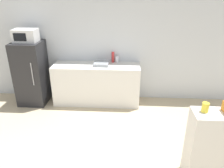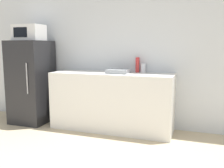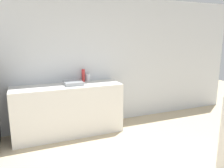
{
  "view_description": "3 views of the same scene",
  "coord_description": "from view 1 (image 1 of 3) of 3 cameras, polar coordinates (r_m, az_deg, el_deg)",
  "views": [
    {
      "loc": [
        0.56,
        -1.69,
        2.53
      ],
      "look_at": [
        0.33,
        1.9,
        0.95
      ],
      "focal_mm": 35.0,
      "sensor_mm": 36.0,
      "label": 1
    },
    {
      "loc": [
        1.23,
        -0.8,
        1.36
      ],
      "look_at": [
        0.25,
        1.99,
        0.91
      ],
      "focal_mm": 40.0,
      "sensor_mm": 36.0,
      "label": 2
    },
    {
      "loc": [
        -0.81,
        -0.94,
        1.78
      ],
      "look_at": [
        0.35,
        1.89,
        1.14
      ],
      "focal_mm": 35.0,
      "sensor_mm": 36.0,
      "label": 3
    }
  ],
  "objects": [
    {
      "name": "bottle_short",
      "position": [
        5.13,
        1.31,
        6.51
      ],
      "size": [
        0.08,
        0.08,
        0.15
      ],
      "primitive_type": "cylinder",
      "color": "silver",
      "rests_on": "counter"
    },
    {
      "name": "wall_back",
      "position": [
        5.17,
        -2.77,
        9.97
      ],
      "size": [
        8.0,
        0.06,
        2.6
      ],
      "primitive_type": "cube",
      "color": "silver",
      "rests_on": "ground_plane"
    },
    {
      "name": "sink_basin",
      "position": [
        4.95,
        -2.85,
        5.29
      ],
      "size": [
        0.34,
        0.32,
        0.06
      ],
      "primitive_type": "cube",
      "color": "#9EA3A8",
      "rests_on": "counter"
    },
    {
      "name": "microwave",
      "position": [
        5.16,
        -21.67,
        11.68
      ],
      "size": [
        0.49,
        0.35,
        0.28
      ],
      "color": "white",
      "rests_on": "refrigerator"
    },
    {
      "name": "jar",
      "position": [
        3.03,
        23.18,
        -5.62
      ],
      "size": [
        0.09,
        0.09,
        0.13
      ],
      "primitive_type": "cylinder",
      "color": "yellow",
      "rests_on": "shelf_cabinet"
    },
    {
      "name": "counter",
      "position": [
        5.13,
        -4.0,
        0.01
      ],
      "size": [
        1.98,
        0.61,
        0.94
      ],
      "primitive_type": "cube",
      "color": "silver",
      "rests_on": "ground_plane"
    },
    {
      "name": "bottle_tall",
      "position": [
        5.12,
        0.24,
        7.04
      ],
      "size": [
        0.06,
        0.06,
        0.25
      ],
      "primitive_type": "cylinder",
      "color": "red",
      "rests_on": "counter"
    },
    {
      "name": "shelf_cabinet",
      "position": [
        3.43,
        26.17,
        -14.68
      ],
      "size": [
        0.85,
        0.35,
        1.08
      ],
      "primitive_type": "cube",
      "color": "silver",
      "rests_on": "ground_plane"
    },
    {
      "name": "refrigerator",
      "position": [
        5.38,
        -20.29,
        2.68
      ],
      "size": [
        0.63,
        0.68,
        1.46
      ],
      "color": "#232326",
      "rests_on": "ground_plane"
    }
  ]
}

